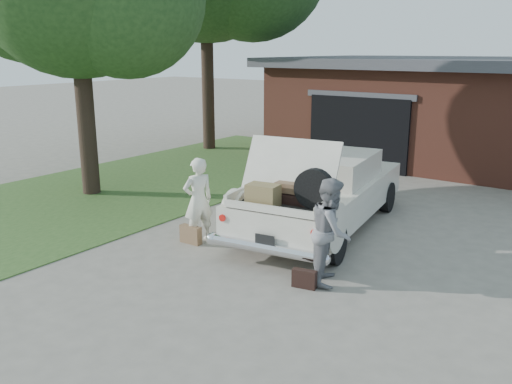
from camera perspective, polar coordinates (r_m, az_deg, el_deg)
The scene contains 8 objects.
ground at distance 9.65m, azimuth -2.10°, elevation -7.07°, with size 90.00×90.00×0.00m, color gray.
grass_strip at distance 15.34m, azimuth -11.52°, elevation 1.04°, with size 6.00×16.00×0.02m, color #2D4C1E.
house at distance 19.17m, azimuth 22.11°, elevation 8.04°, with size 12.80×7.80×3.30m.
sedan at distance 11.14m, azimuth 6.94°, elevation 0.05°, with size 2.76×5.52×2.07m.
woman_left at distance 10.31m, azimuth -6.11°, elevation -0.86°, with size 0.60×0.39×1.64m, color silver.
woman_right at distance 8.57m, azimuth 7.93°, elevation -4.08°, with size 0.82×0.64×1.69m, color gray.
suitcase_left at distance 10.42m, azimuth -6.88°, elevation -4.47°, with size 0.45×0.14×0.35m, color brown.
suitcase_right at distance 8.54m, azimuth 5.10°, elevation -9.09°, with size 0.38×0.12×0.29m, color black.
Camera 1 is at (5.51, -7.06, 3.62)m, focal length 38.00 mm.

